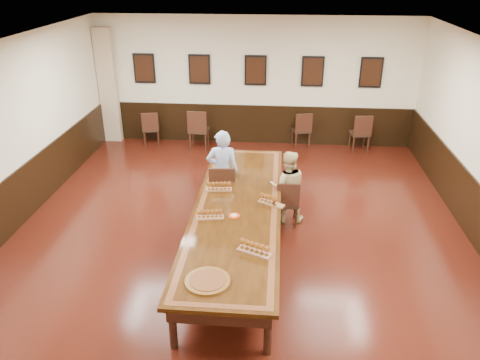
# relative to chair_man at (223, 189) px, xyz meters

# --- Properties ---
(floor) EXTENTS (8.00, 10.00, 0.02)m
(floor) POSITION_rel_chair_man_xyz_m (0.38, -1.14, -0.52)
(floor) COLOR black
(floor) RESTS_ON ground
(ceiling) EXTENTS (8.00, 10.00, 0.02)m
(ceiling) POSITION_rel_chair_man_xyz_m (0.38, -1.14, 2.70)
(ceiling) COLOR white
(ceiling) RESTS_ON floor
(wall_back) EXTENTS (8.00, 0.02, 3.20)m
(wall_back) POSITION_rel_chair_man_xyz_m (0.38, 3.87, 1.09)
(wall_back) COLOR #F4F2CC
(wall_back) RESTS_ON floor
(chair_man) EXTENTS (0.51, 0.55, 1.01)m
(chair_man) POSITION_rel_chair_man_xyz_m (0.00, 0.00, 0.00)
(chair_man) COLOR black
(chair_man) RESTS_ON floor
(chair_woman) EXTENTS (0.43, 0.47, 0.87)m
(chair_woman) POSITION_rel_chair_man_xyz_m (1.20, -0.26, -0.07)
(chair_woman) COLOR black
(chair_woman) RESTS_ON floor
(spare_chair_a) EXTENTS (0.50, 0.53, 0.89)m
(spare_chair_a) POSITION_rel_chair_man_xyz_m (-2.28, 3.49, -0.06)
(spare_chair_a) COLOR black
(spare_chair_a) RESTS_ON floor
(spare_chair_b) EXTENTS (0.48, 0.52, 1.02)m
(spare_chair_b) POSITION_rel_chair_man_xyz_m (-1.01, 3.32, 0.01)
(spare_chair_b) COLOR black
(spare_chair_b) RESTS_ON floor
(spare_chair_c) EXTENTS (0.52, 0.55, 0.91)m
(spare_chair_c) POSITION_rel_chair_man_xyz_m (1.58, 3.70, -0.05)
(spare_chair_c) COLOR black
(spare_chair_c) RESTS_ON floor
(spare_chair_d) EXTENTS (0.50, 0.54, 0.96)m
(spare_chair_d) POSITION_rel_chair_man_xyz_m (3.03, 3.51, -0.03)
(spare_chair_d) COLOR black
(spare_chair_d) RESTS_ON floor
(person_man) EXTENTS (0.62, 0.43, 1.61)m
(person_man) POSITION_rel_chair_man_xyz_m (-0.01, 0.11, 0.30)
(person_man) COLOR #5580D5
(person_man) RESTS_ON floor
(person_woman) EXTENTS (0.71, 0.57, 1.36)m
(person_woman) POSITION_rel_chair_man_xyz_m (1.19, -0.17, 0.17)
(person_woman) COLOR beige
(person_woman) RESTS_ON floor
(pink_phone) EXTENTS (0.09, 0.15, 0.01)m
(pink_phone) POSITION_rel_chair_man_xyz_m (0.98, -0.83, 0.25)
(pink_phone) COLOR #E44C7E
(pink_phone) RESTS_ON conference_table
(curtain) EXTENTS (0.45, 0.18, 2.90)m
(curtain) POSITION_rel_chair_man_xyz_m (-3.37, 3.68, 0.94)
(curtain) COLOR tan
(curtain) RESTS_ON floor
(wainscoting) EXTENTS (8.00, 10.00, 1.00)m
(wainscoting) POSITION_rel_chair_man_xyz_m (0.38, -1.14, -0.01)
(wainscoting) COLOR black
(wainscoting) RESTS_ON floor
(conference_table) EXTENTS (1.40, 5.00, 0.76)m
(conference_table) POSITION_rel_chair_man_xyz_m (0.38, -1.14, 0.11)
(conference_table) COLOR black
(conference_table) RESTS_ON floor
(posters) EXTENTS (6.14, 0.04, 0.74)m
(posters) POSITION_rel_chair_man_xyz_m (0.38, 3.80, 1.39)
(posters) COLOR black
(posters) RESTS_ON wall_back
(flight_a) EXTENTS (0.46, 0.19, 0.17)m
(flight_a) POSITION_rel_chair_man_xyz_m (0.01, -0.56, 0.32)
(flight_a) COLOR #90603C
(flight_a) RESTS_ON conference_table
(flight_b) EXTENTS (0.46, 0.33, 0.17)m
(flight_b) POSITION_rel_chair_man_xyz_m (0.91, -1.00, 0.32)
(flight_b) COLOR #90603C
(flight_b) RESTS_ON conference_table
(flight_c) EXTENTS (0.44, 0.19, 0.16)m
(flight_c) POSITION_rel_chair_man_xyz_m (-0.01, -1.54, 0.32)
(flight_c) COLOR #90603C
(flight_c) RESTS_ON conference_table
(flight_d) EXTENTS (0.50, 0.33, 0.18)m
(flight_d) POSITION_rel_chair_man_xyz_m (0.73, -2.42, 0.33)
(flight_d) COLOR #90603C
(flight_d) RESTS_ON conference_table
(red_plate_grp) EXTENTS (0.19, 0.19, 0.02)m
(red_plate_grp) POSITION_rel_chair_man_xyz_m (0.36, -1.44, 0.26)
(red_plate_grp) COLOR red
(red_plate_grp) RESTS_ON conference_table
(carved_platter) EXTENTS (0.58, 0.58, 0.05)m
(carved_platter) POSITION_rel_chair_man_xyz_m (0.19, -3.11, 0.27)
(carved_platter) COLOR #5E3812
(carved_platter) RESTS_ON conference_table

